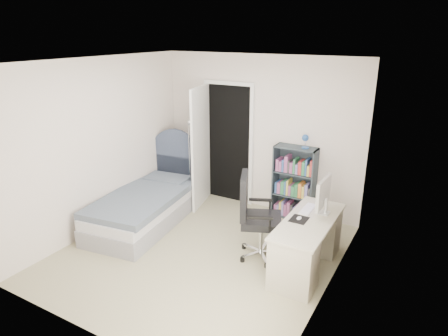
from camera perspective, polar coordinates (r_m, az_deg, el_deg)
The scene contains 8 objects.
room_shell at distance 4.98m, azimuth -3.71°, elevation 0.47°, with size 3.50×3.70×2.60m.
door at distance 6.65m, azimuth -1.92°, elevation 3.38°, with size 0.92×0.81×2.06m.
bed at distance 6.31m, azimuth -10.81°, elevation -5.07°, with size 1.23×2.17×1.27m.
nightstand at distance 7.22m, azimuth -5.11°, elevation -1.03°, with size 0.37×0.37×0.55m.
floor_lamp at distance 6.76m, azimuth -4.84°, elevation -0.28°, with size 0.21×0.21×1.47m.
bookcase at distance 6.34m, azimuth 10.05°, elevation -2.48°, with size 0.65×0.28×1.38m.
desk at distance 5.10m, azimuth 11.87°, elevation -10.28°, with size 0.55×1.38×1.13m.
office_chair at distance 5.15m, azimuth 4.36°, elevation -6.36°, with size 0.67×0.67×1.14m.
Camera 1 is at (2.61, -3.93, 2.84)m, focal length 32.00 mm.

